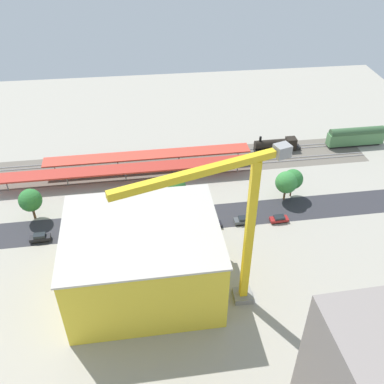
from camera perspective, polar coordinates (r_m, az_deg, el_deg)
name	(u,v)px	position (r m, az deg, el deg)	size (l,w,h in m)	color
ground_plane	(184,208)	(107.36, -1.11, -2.07)	(176.87, 176.87, 0.00)	#9E998C
rail_bed	(176,162)	(124.23, -2.13, 3.91)	(110.54, 14.39, 0.01)	#665E54
street_asphalt	(186,219)	(103.99, -0.86, -3.56)	(110.54, 9.00, 0.01)	#2D2D33
track_rails	(176,162)	(124.14, -2.13, 3.98)	(110.52, 10.24, 0.12)	#9E9EA8
platform_canopy_near	(125,169)	(115.98, -8.83, 3.01)	(68.20, 6.13, 3.97)	#A82D23
platform_canopy_far	(148,155)	(121.08, -5.79, 4.88)	(57.21, 5.94, 3.96)	#C63D2D
locomotive	(278,145)	(131.59, 11.24, 6.11)	(13.98, 2.93, 4.97)	black
passenger_coach	(356,136)	(139.90, 20.78, 6.90)	(17.28, 3.19, 5.92)	black
parked_car_0	(279,219)	(104.90, 11.39, -3.52)	(4.44, 2.09, 1.55)	black
parked_car_1	(244,220)	(103.14, 6.85, -3.73)	(4.64, 1.93, 1.71)	black
parked_car_2	(212,225)	(101.46, 2.61, -4.31)	(4.64, 1.87, 1.54)	black
parked_car_3	(177,227)	(100.70, -1.94, -4.61)	(4.56, 2.05, 1.72)	black
parked_car_4	(144,229)	(100.66, -6.40, -4.90)	(4.08, 2.02, 1.66)	black
parked_car_5	(110,231)	(101.19, -10.71, -5.11)	(4.11, 1.90, 1.78)	black
parked_car_6	(76,236)	(101.96, -15.08, -5.58)	(4.60, 1.99, 1.52)	black
parked_car_7	(40,238)	(103.58, -19.39, -5.71)	(4.67, 2.01, 1.86)	black
construction_building	(143,260)	(83.90, -6.42, -8.91)	(28.10, 23.36, 15.08)	yellow
construction_roof_slab	(141,230)	(78.59, -6.80, -4.95)	(28.70, 23.96, 0.40)	#B7B2A8
tower_crane	(237,223)	(72.19, 5.89, -4.08)	(28.20, 10.51, 33.36)	gray
box_truck_0	(152,228)	(99.58, -5.36, -4.69)	(9.22, 2.82, 3.25)	black
box_truck_1	(149,224)	(100.32, -5.65, -4.26)	(9.66, 2.76, 3.52)	black
box_truck_2	(121,223)	(101.72, -9.28, -4.01)	(9.46, 3.06, 3.37)	black
street_tree_0	(286,182)	(109.32, 12.33, 1.25)	(5.51, 5.51, 8.09)	brown
street_tree_1	(293,179)	(110.98, 13.16, 1.66)	(5.04, 5.04, 7.78)	brown
street_tree_2	(30,200)	(107.66, -20.53, -1.02)	(5.42, 5.42, 8.16)	brown
street_tree_3	(177,188)	(105.05, -1.99, 0.57)	(4.52, 4.52, 7.61)	brown
traffic_light	(196,216)	(97.43, 0.52, -3.13)	(0.50, 0.36, 7.34)	#333333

